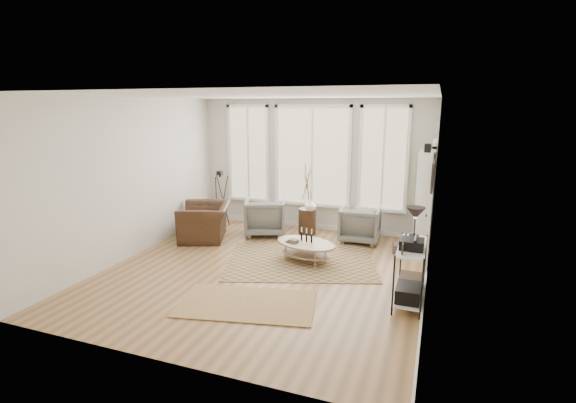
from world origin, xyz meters
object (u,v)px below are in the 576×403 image
at_px(low_shelf, 411,267).
at_px(side_table, 307,200).
at_px(coffee_table, 305,247).
at_px(accent_chair, 205,222).
at_px(armchair_left, 265,217).
at_px(armchair_right, 360,224).
at_px(bookcase, 424,200).

distance_m(low_shelf, side_table, 3.47).
bearing_deg(low_shelf, coffee_table, 152.80).
xyz_separation_m(side_table, accent_chair, (-1.92, -1.04, -0.40)).
height_order(armchair_left, side_table, side_table).
distance_m(low_shelf, accent_chair, 4.52).
bearing_deg(coffee_table, side_table, 106.23).
bearing_deg(armchair_right, coffee_table, 62.18).
xyz_separation_m(armchair_right, side_table, (-1.17, 0.11, 0.40)).
height_order(side_table, accent_chair, side_table).
relative_size(bookcase, side_table, 1.29).
xyz_separation_m(low_shelf, armchair_left, (-3.20, 2.23, -0.12)).
height_order(low_shelf, coffee_table, low_shelf).
xyz_separation_m(bookcase, accent_chair, (-4.31, -1.01, -0.59)).
distance_m(low_shelf, coffee_table, 2.12).
bearing_deg(side_table, armchair_left, -159.35).
bearing_deg(accent_chair, coffee_table, 55.41).
distance_m(bookcase, armchair_left, 3.32).
bearing_deg(armchair_right, side_table, -7.65).
bearing_deg(bookcase, low_shelf, -91.28).
bearing_deg(coffee_table, bookcase, 38.88).
height_order(coffee_table, accent_chair, accent_chair).
bearing_deg(bookcase, accent_chair, -166.81).
distance_m(bookcase, side_table, 2.40).
relative_size(bookcase, armchair_right, 2.56).
bearing_deg(armchair_left, coffee_table, 114.57).
bearing_deg(armchair_right, bookcase, -178.36).
relative_size(coffee_table, armchair_right, 1.60).
relative_size(bookcase, accent_chair, 1.82).
height_order(bookcase, armchair_right, bookcase).
height_order(bookcase, accent_chair, bookcase).
bearing_deg(low_shelf, side_table, 132.46).
bearing_deg(coffee_table, low_shelf, -27.20).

